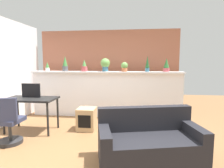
{
  "coord_description": "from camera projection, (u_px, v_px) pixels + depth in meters",
  "views": [
    {
      "loc": [
        0.81,
        -3.04,
        1.53
      ],
      "look_at": [
        0.27,
        1.34,
        1.01
      ],
      "focal_mm": 29.53,
      "sensor_mm": 36.0,
      "label": 1
    }
  ],
  "objects": [
    {
      "name": "brick_wall_behind",
      "position": [
        108.0,
        72.0,
        5.69
      ],
      "size": [
        4.19,
        0.1,
        2.5
      ],
      "primitive_type": "cube",
      "color": "#AD664C",
      "rests_on": "ground"
    },
    {
      "name": "potted_plant_3",
      "position": [
        105.0,
        64.0,
        5.04
      ],
      "size": [
        0.26,
        0.26,
        0.36
      ],
      "color": "#386B84",
      "rests_on": "plant_shelf"
    },
    {
      "name": "divider_wall",
      "position": [
        105.0,
        95.0,
        5.17
      ],
      "size": [
        4.19,
        0.16,
        1.25
      ],
      "primitive_type": "cube",
      "color": "white",
      "rests_on": "ground"
    },
    {
      "name": "side_cube_shelf",
      "position": [
        87.0,
        119.0,
        4.2
      ],
      "size": [
        0.4,
        0.41,
        0.5
      ],
      "color": "tan",
      "rests_on": "ground"
    },
    {
      "name": "potted_plant_1",
      "position": [
        65.0,
        64.0,
        5.2
      ],
      "size": [
        0.15,
        0.15,
        0.43
      ],
      "color": "#4C4C51",
      "rests_on": "plant_shelf"
    },
    {
      "name": "plant_shelf",
      "position": [
        105.0,
        72.0,
        5.06
      ],
      "size": [
        4.19,
        0.3,
        0.04
      ],
      "primitive_type": "cube",
      "color": "white",
      "rests_on": "divider_wall"
    },
    {
      "name": "potted_plant_4",
      "position": [
        124.0,
        67.0,
        4.94
      ],
      "size": [
        0.18,
        0.18,
        0.25
      ],
      "color": "#C66B42",
      "rests_on": "plant_shelf"
    },
    {
      "name": "tv_monitor",
      "position": [
        31.0,
        90.0,
        4.13
      ],
      "size": [
        0.42,
        0.04,
        0.31
      ],
      "primitive_type": "cube",
      "color": "black",
      "rests_on": "desk"
    },
    {
      "name": "ground_plane",
      "position": [
        88.0,
        149.0,
        3.27
      ],
      "size": [
        12.0,
        12.0,
        0.0
      ],
      "primitive_type": "plane",
      "color": "brown"
    },
    {
      "name": "potted_plant_5",
      "position": [
        147.0,
        65.0,
        4.87
      ],
      "size": [
        0.11,
        0.11,
        0.42
      ],
      "color": "#386B84",
      "rests_on": "plant_shelf"
    },
    {
      "name": "office_chair",
      "position": [
        8.0,
        124.0,
        3.4
      ],
      "size": [
        0.49,
        0.49,
        0.91
      ],
      "color": "#262628",
      "rests_on": "ground"
    },
    {
      "name": "couch",
      "position": [
        149.0,
        143.0,
        2.87
      ],
      "size": [
        1.7,
        1.11,
        0.8
      ],
      "color": "black",
      "rests_on": "ground"
    },
    {
      "name": "potted_plant_2",
      "position": [
        84.0,
        66.0,
        5.09
      ],
      "size": [
        0.16,
        0.16,
        0.32
      ],
      "color": "#B7474C",
      "rests_on": "plant_shelf"
    },
    {
      "name": "desk",
      "position": [
        31.0,
        102.0,
        4.07
      ],
      "size": [
        1.1,
        0.6,
        0.75
      ],
      "color": "black",
      "rests_on": "ground"
    },
    {
      "name": "potted_plant_6",
      "position": [
        166.0,
        65.0,
        4.86
      ],
      "size": [
        0.16,
        0.16,
        0.36
      ],
      "color": "#B7474C",
      "rests_on": "plant_shelf"
    },
    {
      "name": "potted_plant_0",
      "position": [
        47.0,
        67.0,
        5.22
      ],
      "size": [
        0.12,
        0.12,
        0.26
      ],
      "color": "silver",
      "rests_on": "plant_shelf"
    }
  ]
}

